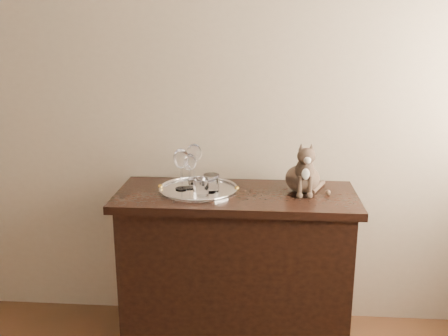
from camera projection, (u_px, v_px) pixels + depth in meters
The scene contains 9 objects.
wall_back at pixel (129, 85), 2.70m from camera, with size 4.00×0.10×2.70m, color tan.
sideboard at pixel (236, 270), 2.60m from camera, with size 1.20×0.50×0.85m, color black, non-canonical shape.
tray at pixel (198, 190), 2.52m from camera, with size 0.40×0.40×0.01m, color silver.
wine_glass_b at pixel (194, 163), 2.61m from camera, with size 0.08×0.08×0.21m, color white, non-canonical shape.
wine_glass_c at pixel (181, 169), 2.50m from camera, with size 0.08×0.08×0.21m, color silver, non-canonical shape.
wine_glass_d at pixel (189, 171), 2.51m from camera, with size 0.07×0.07×0.18m, color white, non-canonical shape.
tumbler_a at pixel (211, 183), 2.47m from camera, with size 0.08×0.08×0.09m, color white.
tumbler_b at pixel (201, 187), 2.42m from camera, with size 0.08×0.08×0.08m, color silver.
cat at pixel (303, 166), 2.48m from camera, with size 0.26×0.25×0.27m, color #4C3F2D, non-canonical shape.
Camera 1 is at (0.72, -0.42, 1.63)m, focal length 40.00 mm.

